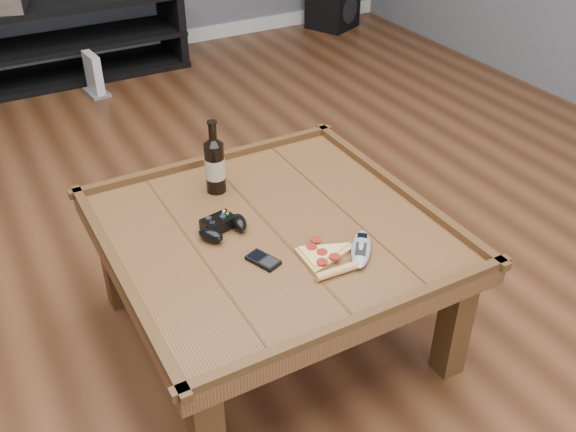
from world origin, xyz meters
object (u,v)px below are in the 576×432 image
pizza_slice (324,257)px  remote_control (361,249)px  media_console (73,39)px  smartphone (263,260)px  coffee_table (273,243)px  subwoofer (333,7)px  game_console (94,76)px  beer_bottle (215,164)px  game_controller (222,226)px

pizza_slice → remote_control: bearing=-9.8°
media_console → smartphone: bearing=-92.0°
coffee_table → subwoofer: coffee_table is taller
media_console → smartphone: (-0.10, -2.89, 0.21)m
game_console → beer_bottle: bearing=-98.0°
coffee_table → pizza_slice: (0.06, -0.21, 0.07)m
remote_control → subwoofer: bearing=97.1°
game_controller → beer_bottle: bearing=59.5°
coffee_table → subwoofer: (2.01, 2.80, -0.23)m
coffee_table → smartphone: bearing=-126.6°
coffee_table → pizza_slice: size_ratio=4.09×
game_controller → smartphone: game_controller is taller
beer_bottle → smartphone: size_ratio=2.34×
beer_bottle → game_controller: bearing=-109.5°
pizza_slice → game_console: 2.62m
game_controller → media_console: bearing=76.0°
coffee_table → smartphone: size_ratio=9.28×
game_controller → game_console: 2.36m
pizza_slice → beer_bottle: bearing=106.0°
smartphone → remote_control: remote_control is taller
remote_control → smartphone: bearing=-161.9°
game_controller → pizza_slice: bearing=-63.9°
remote_control → game_console: (-0.15, 2.63, -0.35)m
coffee_table → pizza_slice: 0.23m
pizza_slice → remote_control: remote_control is taller
beer_bottle → remote_control: beer_bottle is taller
game_controller → smartphone: (0.04, -0.19, -0.02)m
game_controller → subwoofer: (2.15, 2.74, -0.32)m
media_console → remote_control: media_console is taller
pizza_slice → subwoofer: (1.95, 3.01, -0.30)m
game_console → coffee_table: bearing=-96.2°
beer_bottle → game_controller: beer_bottle is taller
smartphone → game_console: 2.55m
pizza_slice → remote_control: size_ratio=1.38×
media_console → subwoofer: (2.01, 0.05, -0.09)m
pizza_slice → game_console: bearing=93.6°
beer_bottle → game_controller: size_ratio=1.47×
game_console → game_controller: bearing=-99.8°
media_console → beer_bottle: (-0.06, -2.46, 0.31)m
media_console → remote_control: size_ratio=7.65×
pizza_slice → subwoofer: pizza_slice is taller
game_console → remote_control: bearing=-92.5°
beer_bottle → pizza_slice: beer_bottle is taller
coffee_table → beer_bottle: (-0.06, 0.29, 0.16)m
coffee_table → media_console: bearing=90.0°
media_console → smartphone: media_console is taller
media_console → pizza_slice: size_ratio=5.55×
game_controller → smartphone: 0.20m
coffee_table → game_console: bearing=89.6°
coffee_table → smartphone: coffee_table is taller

